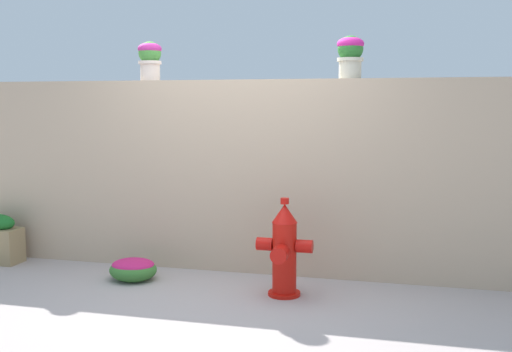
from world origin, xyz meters
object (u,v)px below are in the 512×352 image
potted_plant_2 (350,53)px  fire_hydrant (284,251)px  flower_bush_left (133,268)px  potted_plant_1 (150,57)px

potted_plant_2 → fire_hydrant: 1.91m
potted_plant_2 → flower_bush_left: (-1.91, -0.63, -1.98)m
fire_hydrant → potted_plant_1: bearing=154.2°
potted_plant_1 → potted_plant_2: bearing=-0.1°
potted_plant_1 → fire_hydrant: potted_plant_1 is taller
fire_hydrant → flower_bush_left: size_ratio=1.90×
flower_bush_left → potted_plant_2: bearing=18.2°
potted_plant_2 → flower_bush_left: 2.82m
potted_plant_1 → flower_bush_left: bearing=-83.6°
potted_plant_2 → flower_bush_left: potted_plant_2 is taller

